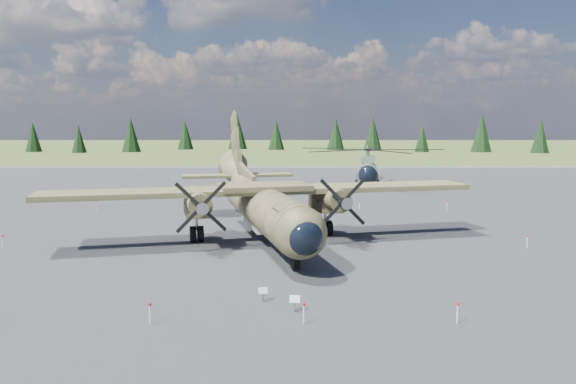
{
  "coord_description": "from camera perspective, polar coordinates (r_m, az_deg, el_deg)",
  "views": [
    {
      "loc": [
        1.32,
        -34.64,
        7.74
      ],
      "look_at": [
        1.42,
        2.0,
        3.34
      ],
      "focal_mm": 35.0,
      "sensor_mm": 36.0,
      "label": 1
    }
  ],
  "objects": [
    {
      "name": "ground",
      "position": [
        35.52,
        -2.3,
        -5.74
      ],
      "size": [
        500.0,
        500.0,
        0.0
      ],
      "primitive_type": "plane",
      "color": "#525626",
      "rests_on": "ground"
    },
    {
      "name": "apron",
      "position": [
        45.33,
        -1.83,
        -2.98
      ],
      "size": [
        120.0,
        120.0,
        0.04
      ],
      "primitive_type": "cube",
      "color": "slate",
      "rests_on": "ground"
    },
    {
      "name": "transport_plane",
      "position": [
        38.5,
        -2.76,
        -0.63
      ],
      "size": [
        28.69,
        25.7,
        9.51
      ],
      "rotation": [
        0.0,
        0.0,
        0.24
      ],
      "color": "#354022",
      "rests_on": "ground"
    },
    {
      "name": "helicopter_near",
      "position": [
        70.43,
        8.1,
        3.27
      ],
      "size": [
        21.26,
        23.38,
        4.82
      ],
      "rotation": [
        0.0,
        0.0,
        -0.13
      ],
      "color": "gray",
      "rests_on": "ground"
    },
    {
      "name": "info_placard_left",
      "position": [
        25.12,
        -2.55,
        -10.11
      ],
      "size": [
        0.43,
        0.26,
        0.63
      ],
      "rotation": [
        0.0,
        0.0,
        0.26
      ],
      "color": "gray",
      "rests_on": "ground"
    },
    {
      "name": "info_placard_right",
      "position": [
        23.77,
        0.69,
        -10.98
      ],
      "size": [
        0.47,
        0.25,
        0.7
      ],
      "rotation": [
        0.0,
        0.0,
        -0.15
      ],
      "color": "gray",
      "rests_on": "ground"
    },
    {
      "name": "barrier_fence",
      "position": [
        35.36,
        -3.06,
        -4.96
      ],
      "size": [
        33.12,
        29.62,
        0.85
      ],
      "color": "silver",
      "rests_on": "ground"
    },
    {
      "name": "treeline",
      "position": [
        40.82,
        -1.39,
        2.58
      ],
      "size": [
        287.63,
        297.47,
        11.0
      ],
      "color": "black",
      "rests_on": "ground"
    }
  ]
}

